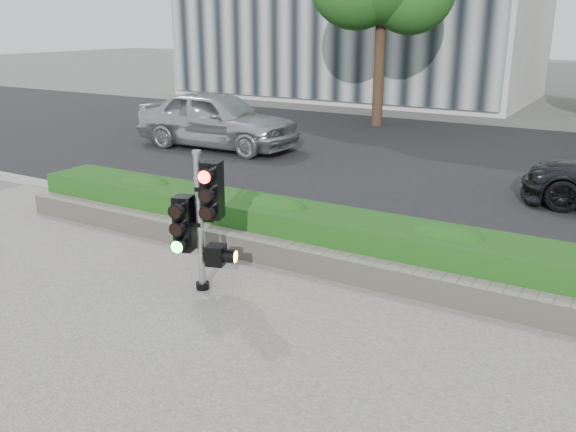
{
  "coord_description": "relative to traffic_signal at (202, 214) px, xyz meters",
  "views": [
    {
      "loc": [
        3.61,
        -5.24,
        3.44
      ],
      "look_at": [
        0.16,
        0.6,
        1.28
      ],
      "focal_mm": 38.0,
      "sensor_mm": 36.0,
      "label": 1
    }
  ],
  "objects": [
    {
      "name": "road",
      "position": [
        1.18,
        9.34,
        -1.06
      ],
      "size": [
        60.0,
        13.0,
        0.02
      ],
      "primitive_type": "cube",
      "color": "black",
      "rests_on": "ground"
    },
    {
      "name": "ground",
      "position": [
        1.18,
        -0.66,
        -1.07
      ],
      "size": [
        120.0,
        120.0,
        0.0
      ],
      "primitive_type": "plane",
      "color": "#51514C",
      "rests_on": "ground"
    },
    {
      "name": "hedge",
      "position": [
        1.18,
        1.89,
        -0.7
      ],
      "size": [
        12.0,
        1.0,
        0.68
      ],
      "primitive_type": "cube",
      "color": "#2D7223",
      "rests_on": "sidewalk"
    },
    {
      "name": "car_silver",
      "position": [
        -5.68,
        7.85,
        -0.24
      ],
      "size": [
        4.78,
        2.0,
        1.62
      ],
      "primitive_type": "imported",
      "rotation": [
        0.0,
        0.0,
        1.59
      ],
      "color": "#ACAFB4",
      "rests_on": "road"
    },
    {
      "name": "traffic_signal",
      "position": [
        0.0,
        0.0,
        0.0
      ],
      "size": [
        0.69,
        0.58,
        1.89
      ],
      "rotation": [
        0.0,
        0.0,
        0.29
      ],
      "color": "black",
      "rests_on": "sidewalk"
    },
    {
      "name": "stone_wall",
      "position": [
        1.18,
        1.24,
        -0.87
      ],
      "size": [
        12.0,
        0.32,
        0.34
      ],
      "primitive_type": "cube",
      "color": "gray",
      "rests_on": "sidewalk"
    },
    {
      "name": "curb",
      "position": [
        1.18,
        2.49,
        -1.01
      ],
      "size": [
        60.0,
        0.25,
        0.12
      ],
      "primitive_type": "cube",
      "color": "gray",
      "rests_on": "ground"
    }
  ]
}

